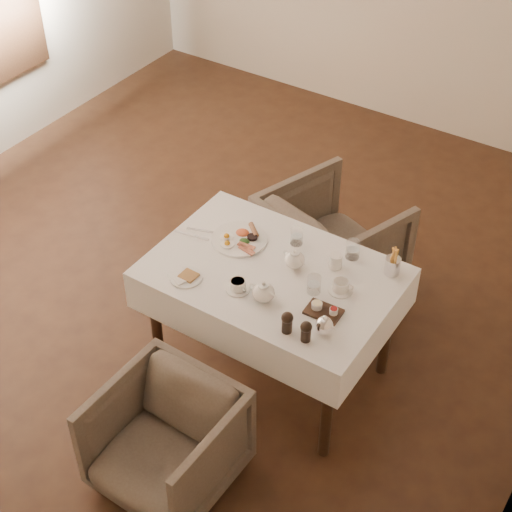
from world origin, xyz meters
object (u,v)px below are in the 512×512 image
Objects in this scene: breakfast_plate at (240,238)px; teapot_centre at (295,259)px; table at (272,288)px; armchair_far at (331,243)px; armchair_near at (166,442)px.

breakfast_plate is 0.37m from teapot_centre.
armchair_far is (-0.08, 0.83, -0.29)m from table.
breakfast_plate reaches higher than table.
table is 1.69× the size of armchair_far.
teapot_centre is at bearing 84.71° from armchair_near.
armchair_far reaches higher than armchair_near.
teapot_centre reaches higher than armchair_near.
teapot_centre is (0.36, -0.03, 0.05)m from breakfast_plate.
breakfast_plate reaches higher than armchair_near.
table is at bearing -47.69° from breakfast_plate.
armchair_far is (-0.04, 1.72, 0.05)m from armchair_near.
breakfast_plate is 2.11× the size of teapot_centre.
teapot_centre is at bearing -29.71° from breakfast_plate.
armchair_near is at bearing -86.58° from teapot_centre.
breakfast_plate is (-0.29, 0.12, 0.13)m from table.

